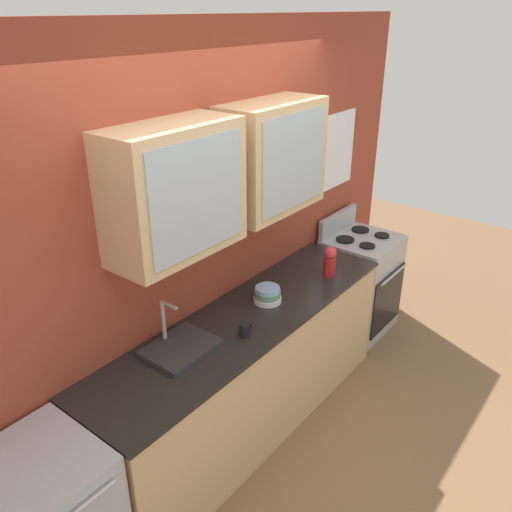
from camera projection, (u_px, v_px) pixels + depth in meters
name	position (u px, v px, depth m)	size (l,w,h in m)	color
ground_plane	(249.00, 422.00, 3.76)	(10.00, 10.00, 0.00)	brown
back_wall_unit	(210.00, 226.00, 3.31)	(4.73, 0.45, 2.67)	#993D28
counter	(249.00, 372.00, 3.57)	(2.48, 0.63, 0.90)	tan
stove_range	(359.00, 283.00, 4.70)	(0.62, 0.61, 1.08)	#ADAFB5
sink_faucet	(180.00, 347.00, 3.04)	(0.41, 0.32, 0.29)	#2D2D30
bowl_stack	(267.00, 295.00, 3.53)	(0.19, 0.19, 0.11)	white
vase	(330.00, 261.00, 3.84)	(0.09, 0.09, 0.23)	#B21E1E
cup_near_sink	(245.00, 329.00, 3.16)	(0.10, 0.07, 0.08)	black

